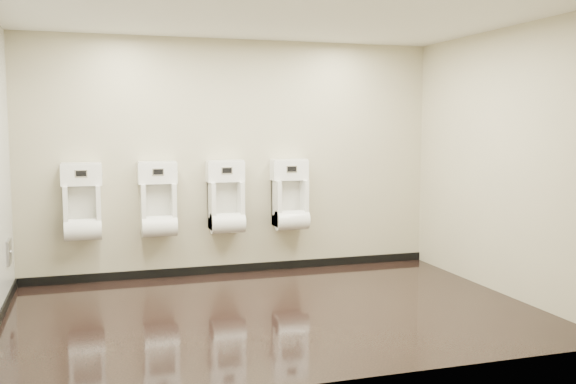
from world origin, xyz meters
name	(u,v)px	position (x,y,z in m)	size (l,w,h in m)	color
ground	(275,312)	(0.00, 0.00, 0.00)	(5.00, 3.50, 0.00)	black
ceiling	(275,15)	(0.00, 0.00, 2.80)	(5.00, 3.50, 0.00)	silver
back_wall	(235,158)	(0.00, 1.75, 1.40)	(5.00, 0.02, 2.80)	#BDB591
front_wall	(346,183)	(0.00, -1.75, 1.40)	(5.00, 0.02, 2.80)	#BDB591
right_wall	(502,162)	(2.50, 0.00, 1.40)	(0.02, 3.50, 2.80)	#BDB591
skirting_back	(236,268)	(0.00, 1.74, 0.05)	(5.00, 0.02, 0.10)	black
access_panel	(9,252)	(-2.48, 1.20, 0.50)	(0.04, 0.25, 0.25)	#9E9EA3
urinal_0	(82,207)	(-1.76, 1.60, 0.88)	(0.45, 0.34, 0.84)	white
urinal_1	(158,205)	(-0.93, 1.60, 0.88)	(0.45, 0.34, 0.84)	white
urinal_2	(226,202)	(-0.14, 1.60, 0.88)	(0.45, 0.34, 0.84)	white
urinal_3	(290,200)	(0.65, 1.60, 0.88)	(0.45, 0.34, 0.84)	white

